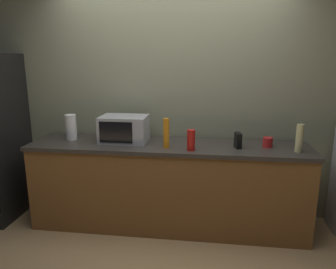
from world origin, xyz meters
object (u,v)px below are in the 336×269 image
Objects in this scene: cordless_phone at (238,140)px; bottle_dish_soap at (166,133)px; bottle_vinegar at (299,138)px; paper_towel_roll at (71,127)px; mug_red at (268,142)px; microwave at (124,129)px; bottle_hot_sauce at (191,140)px.

bottle_dish_soap is (-0.70, -0.08, 0.07)m from cordless_phone.
bottle_vinegar is 1.25m from bottle_dish_soap.
paper_towel_roll is 0.93× the size of bottle_dish_soap.
paper_towel_roll is 1.80× the size of cordless_phone.
paper_towel_roll is at bearing 170.22° from bottle_dish_soap.
cordless_phone is 0.30m from mug_red.
bottle_dish_soap is (0.46, -0.18, 0.01)m from microwave.
paper_towel_roll reaches higher than bottle_vinegar.
bottle_hot_sauce is at bearing -173.14° from cordless_phone.
bottle_dish_soap reaches higher than cordless_phone.
bottle_hot_sauce reaches higher than cordless_phone.
paper_towel_roll is at bearing 175.94° from bottle_vinegar.
bottle_vinegar reaches higher than bottle_hot_sauce.
paper_towel_roll is 2.77× the size of mug_red.
bottle_vinegar is 2.70× the size of mug_red.
cordless_phone is (1.16, -0.10, -0.06)m from microwave.
cordless_phone is at bearing -3.20° from paper_towel_roll.
mug_red is (1.45, -0.03, -0.09)m from microwave.
bottle_dish_soap is at bearing 175.51° from cordless_phone.
paper_towel_roll is 1.06m from bottle_dish_soap.
bottle_dish_soap reaches higher than mug_red.
bottle_dish_soap reaches higher than bottle_hot_sauce.
bottle_hot_sauce is (1.30, -0.24, -0.04)m from paper_towel_roll.
paper_towel_roll is at bearing 179.78° from microwave.
cordless_phone is 0.47m from bottle_hot_sauce.
paper_towel_roll is 1.75m from cordless_phone.
mug_red is at bearing 16.17° from bottle_hot_sauce.
bottle_hot_sauce is at bearing -10.65° from paper_towel_roll.
microwave is at bearing 161.26° from bottle_hot_sauce.
mug_red is at bearing 1.80° from cordless_phone.
cordless_phone is 0.56m from bottle_vinegar.
cordless_phone is 0.57× the size of bottle_vinegar.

